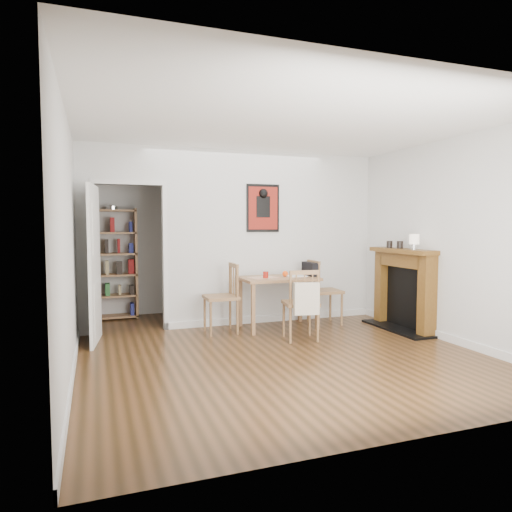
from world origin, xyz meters
name	(u,v)px	position (x,y,z in m)	size (l,w,h in m)	color
ground	(270,347)	(0.00, 0.00, 0.00)	(5.20, 5.20, 0.00)	#55341B
room_shell	(244,238)	(0.10, 1.34, 1.30)	(5.20, 5.20, 5.20)	silver
dining_table	(278,283)	(0.48, 0.92, 0.65)	(1.09, 0.69, 0.74)	#A1744B
chair_left	(221,298)	(-0.38, 0.92, 0.48)	(0.49, 0.49, 0.97)	#936544
chair_right	(323,291)	(1.23, 0.93, 0.50)	(0.57, 0.51, 0.97)	#936544
chair_front	(301,304)	(0.50, 0.20, 0.47)	(0.54, 0.59, 0.93)	#936544
bookshelf	(113,265)	(-1.74, 2.40, 0.87)	(0.74, 0.30, 1.76)	#A1744B
fireplace	(404,287)	(2.16, 0.25, 0.62)	(0.45, 1.25, 1.16)	brown
red_glass	(266,275)	(0.26, 0.84, 0.79)	(0.08, 0.08, 0.10)	maroon
orange_fruit	(285,274)	(0.61, 0.96, 0.79)	(0.08, 0.08, 0.08)	#FF4E0D
placemat	(263,277)	(0.25, 0.94, 0.75)	(0.40, 0.30, 0.00)	beige
notebook	(296,276)	(0.76, 0.91, 0.75)	(0.29, 0.21, 0.01)	silver
mantel_lamp	(414,240)	(2.08, -0.05, 1.29)	(0.14, 0.14, 0.21)	silver
ceramic_jar_a	(400,245)	(2.13, 0.33, 1.21)	(0.09, 0.09, 0.11)	black
ceramic_jar_b	(389,244)	(2.08, 0.50, 1.21)	(0.08, 0.08, 0.10)	black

